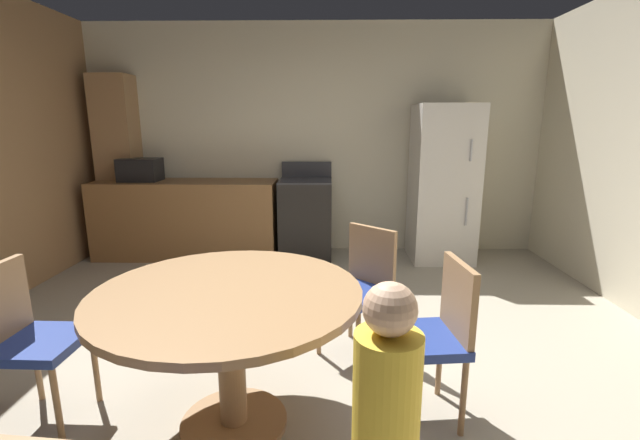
# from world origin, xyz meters

# --- Properties ---
(ground_plane) EXTENTS (14.00, 14.00, 0.00)m
(ground_plane) POSITION_xyz_m (0.00, 0.00, 0.00)
(ground_plane) COLOR #A89E89
(wall_back) EXTENTS (5.70, 0.12, 2.70)m
(wall_back) POSITION_xyz_m (0.00, 2.99, 1.35)
(wall_back) COLOR beige
(wall_back) RESTS_ON ground
(kitchen_counter) EXTENTS (2.10, 0.60, 0.90)m
(kitchen_counter) POSITION_xyz_m (-1.50, 2.59, 0.45)
(kitchen_counter) COLOR olive
(kitchen_counter) RESTS_ON ground
(pantry_column) EXTENTS (0.44, 0.36, 2.10)m
(pantry_column) POSITION_xyz_m (-2.33, 2.77, 1.05)
(pantry_column) COLOR #9E754C
(pantry_column) RESTS_ON ground
(oven_range) EXTENTS (0.60, 0.60, 1.10)m
(oven_range) POSITION_xyz_m (-0.10, 2.59, 0.47)
(oven_range) COLOR black
(oven_range) RESTS_ON ground
(refrigerator) EXTENTS (0.68, 0.68, 1.76)m
(refrigerator) POSITION_xyz_m (1.47, 2.54, 0.88)
(refrigerator) COLOR silver
(refrigerator) RESTS_ON ground
(microwave) EXTENTS (0.44, 0.32, 0.26)m
(microwave) POSITION_xyz_m (-2.01, 2.59, 1.03)
(microwave) COLOR black
(microwave) RESTS_ON kitchen_counter
(dining_table) EXTENTS (1.32, 1.32, 0.76)m
(dining_table) POSITION_xyz_m (-0.33, -0.36, 0.61)
(dining_table) COLOR #9E754C
(dining_table) RESTS_ON ground
(chair_west) EXTENTS (0.41, 0.41, 0.87)m
(chair_west) POSITION_xyz_m (-1.39, -0.34, 0.50)
(chair_west) COLOR #9E754C
(chair_west) RESTS_ON ground
(chair_northeast) EXTENTS (0.57, 0.57, 0.87)m
(chair_northeast) POSITION_xyz_m (0.39, 0.43, 0.50)
(chair_northeast) COLOR #9E754C
(chair_northeast) RESTS_ON ground
(chair_east) EXTENTS (0.44, 0.44, 0.87)m
(chair_east) POSITION_xyz_m (0.73, -0.25, 0.50)
(chair_east) COLOR #9E754C
(chair_east) RESTS_ON ground
(person_child) EXTENTS (0.31, 0.31, 1.09)m
(person_child) POSITION_xyz_m (0.36, -1.10, 0.58)
(person_child) COLOR #8C337A
(person_child) RESTS_ON ground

